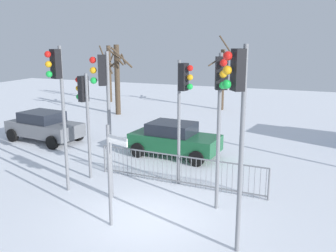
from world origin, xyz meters
TOP-DOWN VIEW (x-y plane):
  - ground_plane at (0.00, 0.00)m, footprint 60.00×60.00m
  - traffic_light_foreground_right at (0.08, 2.78)m, footprint 0.56×0.36m
  - traffic_light_mid_left at (-3.36, 0.73)m, footprint 0.38×0.54m
  - traffic_light_mid_right at (1.74, 1.21)m, footprint 0.39×0.53m
  - traffic_light_foreground_left at (-1.74, 0.76)m, footprint 0.50×0.43m
  - traffic_light_rear_right at (2.63, -0.86)m, footprint 0.49×0.44m
  - traffic_light_rear_left at (-3.39, 2.17)m, footprint 0.56×0.36m
  - direction_sign_post at (-0.67, -0.78)m, footprint 0.75×0.32m
  - pedestrian_guard_railing at (-0.01, 2.69)m, footprint 6.20×0.45m
  - car_green_mid at (-1.34, 5.75)m, footprint 3.92×2.18m
  - car_grey_near at (-8.18, 5.68)m, footprint 3.99×2.35m
  - bare_tree_left at (-11.21, 17.39)m, footprint 1.52×1.51m
  - bare_tree_centre at (-8.09, 13.03)m, footprint 1.92×1.76m
  - bare_tree_right at (-2.08, 17.29)m, footprint 1.82×1.82m

SIDE VIEW (x-z plane):
  - ground_plane at x=0.00m, z-range 0.00..0.00m
  - pedestrian_guard_railing at x=-0.01m, z-range 0.02..1.09m
  - car_green_mid at x=-1.34m, z-range 0.03..1.50m
  - car_grey_near at x=-8.18m, z-range 0.03..1.50m
  - direction_sign_post at x=-0.67m, z-range 0.18..3.00m
  - bare_tree_right at x=-2.08m, z-range -0.26..4.92m
  - bare_tree_left at x=-11.21m, z-range 0.16..4.60m
  - bare_tree_centre at x=-8.09m, z-range 0.22..4.80m
  - traffic_light_rear_left at x=-3.39m, z-range 0.89..4.70m
  - traffic_light_foreground_right at x=0.08m, z-range 1.00..5.31m
  - traffic_light_mid_right at x=1.74m, z-range 1.07..5.68m
  - traffic_light_foreground_left at x=-1.74m, z-range 1.07..5.69m
  - traffic_light_mid_left at x=-3.36m, z-range 1.10..5.87m
  - traffic_light_rear_right at x=2.63m, z-range 1.13..6.01m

